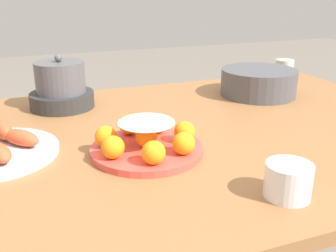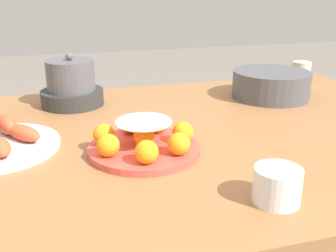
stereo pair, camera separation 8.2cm
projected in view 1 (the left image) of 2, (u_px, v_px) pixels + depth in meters
dining_table at (186, 158)px, 1.10m from camera, size 1.55×1.03×0.76m
cake_plate at (147, 141)px, 0.92m from camera, size 0.27×0.27×0.09m
serving_bowl at (259, 81)px, 1.39m from camera, size 0.27×0.27×0.09m
cup_near at (288, 180)px, 0.73m from camera, size 0.09×0.09×0.07m
cup_far at (284, 71)px, 1.58m from camera, size 0.07×0.07×0.09m
warming_pot at (61, 88)px, 1.25m from camera, size 0.20×0.20×0.17m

